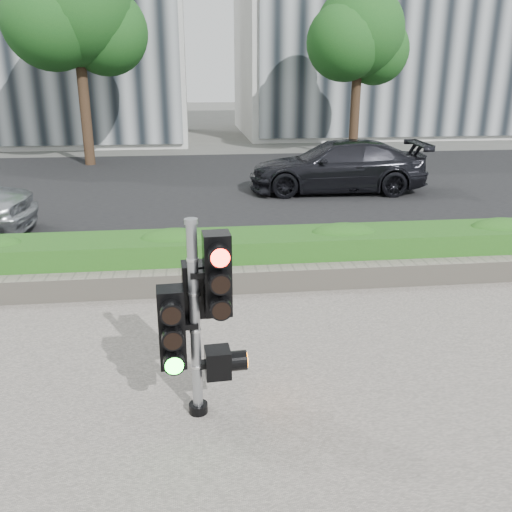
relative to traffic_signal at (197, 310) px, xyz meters
name	(u,v)px	position (x,y,z in m)	size (l,w,h in m)	color
ground	(275,353)	(0.89, 1.09, -1.09)	(120.00, 120.00, 0.00)	#51514C
road	(223,186)	(0.89, 11.09, -1.08)	(60.00, 13.00, 0.02)	black
curb	(247,261)	(0.89, 4.24, -1.03)	(60.00, 0.25, 0.12)	gray
stone_wall	(256,279)	(0.89, 2.99, -0.89)	(12.00, 0.32, 0.34)	gray
hedge	(251,255)	(0.89, 3.64, -0.72)	(12.00, 1.00, 0.68)	#47962E
building_right	(407,18)	(11.89, 26.09, 4.91)	(18.00, 10.00, 12.00)	#B7B7B2
tree_left	(76,13)	(-3.63, 15.65, 3.96)	(4.61, 4.03, 7.34)	black
tree_right	(358,35)	(6.37, 16.64, 3.39)	(4.10, 3.58, 6.53)	black
traffic_signal	(197,310)	(0.00, 0.00, 0.00)	(0.67, 0.50, 1.92)	black
car_dark	(337,166)	(3.95, 9.94, -0.37)	(1.95, 4.79, 1.39)	black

